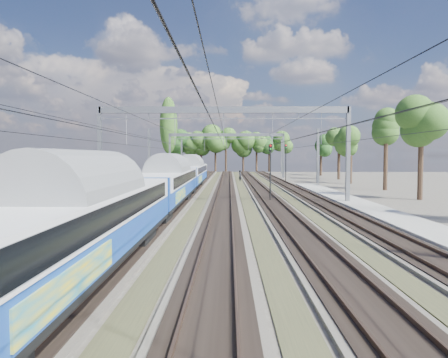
{
  "coord_description": "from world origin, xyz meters",
  "views": [
    {
      "loc": [
        0.51,
        -10.42,
        4.47
      ],
      "look_at": [
        0.15,
        20.93,
        2.8
      ],
      "focal_mm": 35.0,
      "sensor_mm": 36.0,
      "label": 1
    }
  ],
  "objects_px": {
    "worker": "(240,176)",
    "signal_near": "(270,166)",
    "emu_train": "(168,178)",
    "signal_far": "(286,159)"
  },
  "relations": [
    {
      "from": "worker",
      "to": "signal_near",
      "type": "distance_m",
      "value": 33.99
    },
    {
      "from": "signal_near",
      "to": "emu_train",
      "type": "bearing_deg",
      "value": -143.65
    },
    {
      "from": "signal_far",
      "to": "emu_train",
      "type": "bearing_deg",
      "value": -123.03
    },
    {
      "from": "emu_train",
      "to": "signal_near",
      "type": "bearing_deg",
      "value": 34.14
    },
    {
      "from": "emu_train",
      "to": "signal_far",
      "type": "distance_m",
      "value": 38.87
    },
    {
      "from": "emu_train",
      "to": "worker",
      "type": "bearing_deg",
      "value": 80.1
    },
    {
      "from": "worker",
      "to": "signal_near",
      "type": "xyz_separation_m",
      "value": [
        2.0,
        -33.84,
        2.55
      ]
    },
    {
      "from": "emu_train",
      "to": "worker",
      "type": "height_order",
      "value": "emu_train"
    },
    {
      "from": "signal_far",
      "to": "worker",
      "type": "bearing_deg",
      "value": 141.31
    },
    {
      "from": "worker",
      "to": "signal_far",
      "type": "bearing_deg",
      "value": -98.89
    }
  ]
}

